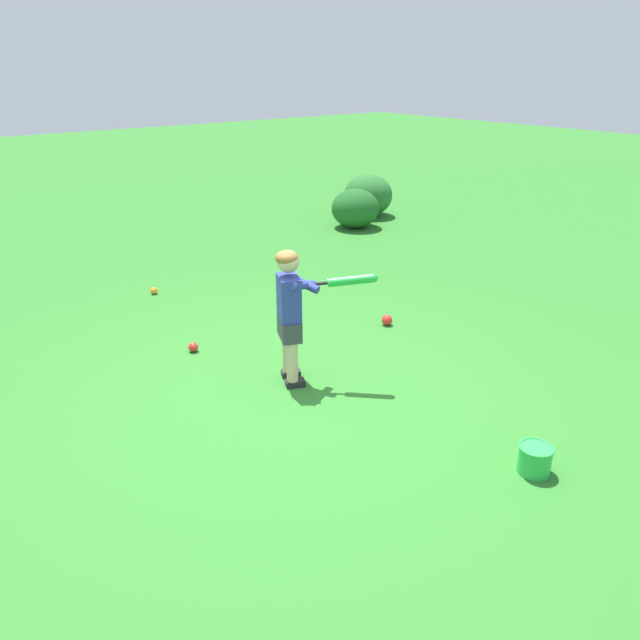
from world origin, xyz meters
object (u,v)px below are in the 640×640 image
object	(u,v)px
child_batter	(293,305)
play_ball_center_lawn	(193,347)
play_ball_far_left	(154,291)
play_ball_by_bucket	(387,320)
toy_bucket	(535,459)

from	to	relation	value
child_batter	play_ball_center_lawn	distance (m)	1.22
child_batter	play_ball_center_lawn	xyz separation A→B (m)	(-0.99, -0.37, -0.61)
child_batter	play_ball_far_left	bearing A→B (deg)	-179.66
play_ball_far_left	play_ball_by_bucket	distance (m)	2.61
play_ball_far_left	play_ball_by_bucket	world-z (taller)	play_ball_by_bucket
play_ball_by_bucket	play_ball_center_lawn	distance (m)	1.85
play_ball_far_left	play_ball_center_lawn	size ratio (longest dim) A/B	0.90
play_ball_center_lawn	toy_bucket	xyz separation A→B (m)	(2.87, 0.83, 0.06)
child_batter	play_ball_by_bucket	distance (m)	1.54
play_ball_center_lawn	toy_bucket	bearing A→B (deg)	16.09
play_ball_center_lawn	toy_bucket	size ratio (longest dim) A/B	0.40
play_ball_by_bucket	play_ball_center_lawn	world-z (taller)	play_ball_by_bucket
play_ball_far_left	toy_bucket	bearing A→B (deg)	6.04
play_ball_by_bucket	toy_bucket	size ratio (longest dim) A/B	0.48
play_ball_far_left	play_ball_center_lawn	distance (m)	1.62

